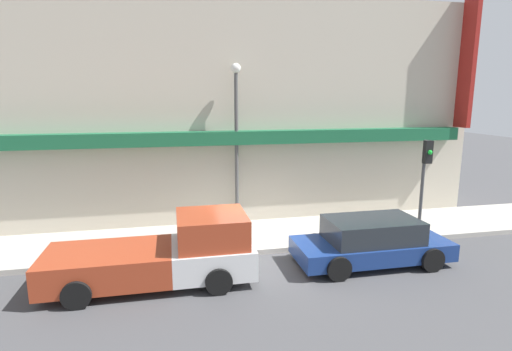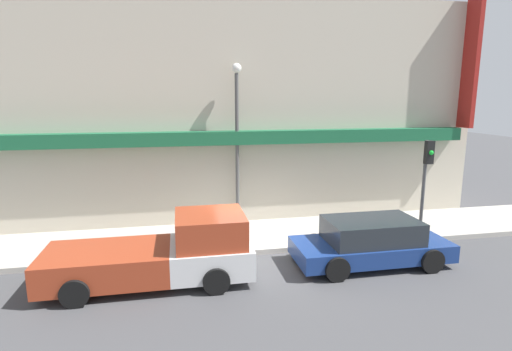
% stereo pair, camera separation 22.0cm
% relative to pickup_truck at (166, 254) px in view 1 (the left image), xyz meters
% --- Properties ---
extents(ground_plane, '(80.00, 80.00, 0.00)m').
position_rel_pickup_truck_xyz_m(ground_plane, '(2.83, 1.31, -0.81)').
color(ground_plane, '#424244').
extents(sidewalk, '(36.00, 3.19, 0.18)m').
position_rel_pickup_truck_xyz_m(sidewalk, '(2.83, 2.91, -0.73)').
color(sidewalk, '#ADA89E').
rests_on(sidewalk, ground).
extents(building, '(19.80, 3.80, 9.67)m').
position_rel_pickup_truck_xyz_m(building, '(2.84, 5.98, 3.58)').
color(building, '#BCB29E').
rests_on(building, ground).
extents(pickup_truck, '(5.53, 2.26, 1.87)m').
position_rel_pickup_truck_xyz_m(pickup_truck, '(0.00, 0.00, 0.00)').
color(pickup_truck, silver).
rests_on(pickup_truck, ground).
extents(parked_car, '(4.71, 2.09, 1.41)m').
position_rel_pickup_truck_xyz_m(parked_car, '(6.13, 0.00, -0.12)').
color(parked_car, navy).
rests_on(parked_car, ground).
extents(fire_hydrant, '(0.17, 0.17, 0.72)m').
position_rel_pickup_truck_xyz_m(fire_hydrant, '(6.80, 1.74, -0.28)').
color(fire_hydrant, red).
rests_on(fire_hydrant, sidewalk).
extents(street_lamp, '(0.36, 0.36, 6.05)m').
position_rel_pickup_truck_xyz_m(street_lamp, '(2.64, 4.05, 3.10)').
color(street_lamp, '#4C4C4C').
rests_on(street_lamp, sidewalk).
extents(traffic_light, '(0.28, 0.42, 3.38)m').
position_rel_pickup_truck_xyz_m(traffic_light, '(8.95, 1.67, 1.70)').
color(traffic_light, '#4C4C4C').
rests_on(traffic_light, sidewalk).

